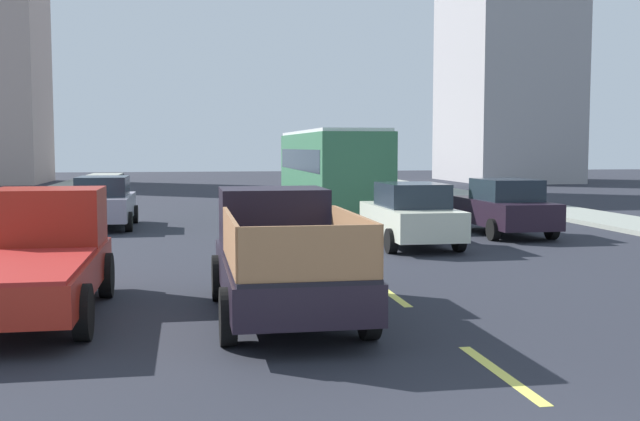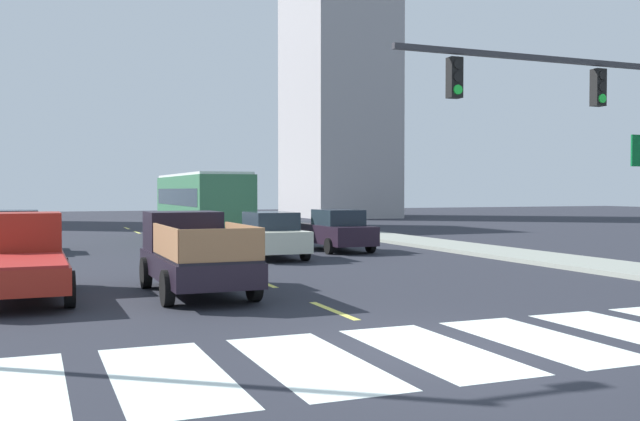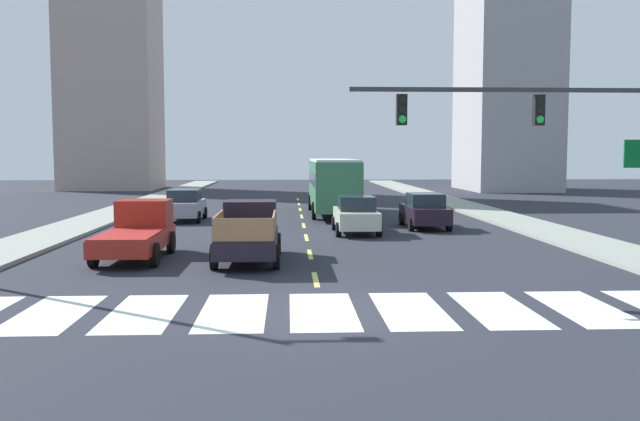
{
  "view_description": "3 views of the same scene",
  "coord_description": "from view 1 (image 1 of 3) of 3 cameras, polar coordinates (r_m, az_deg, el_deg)",
  "views": [
    {
      "loc": [
        -3.65,
        -4.38,
        2.69
      ],
      "look_at": [
        -0.7,
        12.49,
        1.26
      ],
      "focal_mm": 42.76,
      "sensor_mm": 36.0,
      "label": 1
    },
    {
      "loc": [
        -5.83,
        -9.72,
        2.52
      ],
      "look_at": [
        1.09,
        7.45,
        2.0
      ],
      "focal_mm": 40.2,
      "sensor_mm": 36.0,
      "label": 2
    },
    {
      "loc": [
        -0.8,
        -15.67,
        3.66
      ],
      "look_at": [
        0.3,
        7.57,
        1.72
      ],
      "focal_mm": 38.45,
      "sensor_mm": 36.0,
      "label": 3
    }
  ],
  "objects": [
    {
      "name": "pickup_stakebed",
      "position": [
        12.43,
        -2.9,
        -3.34
      ],
      "size": [
        2.18,
        5.2,
        1.96
      ],
      "rotation": [
        0.0,
        0.0,
        0.04
      ],
      "color": "black",
      "rests_on": "ground"
    },
    {
      "name": "lane_dash_6",
      "position": [
        38.65,
        -4.48,
        0.77
      ],
      "size": [
        0.16,
        2.4,
        0.01
      ],
      "primitive_type": "cube",
      "color": "#D8D354",
      "rests_on": "ground"
    },
    {
      "name": "lane_dash_7",
      "position": [
        43.62,
        -5.11,
        1.22
      ],
      "size": [
        0.16,
        2.4,
        0.01
      ],
      "primitive_type": "cube",
      "color": "#D8D354",
      "rests_on": "ground"
    },
    {
      "name": "lane_dash_0",
      "position": [
        9.53,
        13.34,
        -11.74
      ],
      "size": [
        0.16,
        2.4,
        0.01
      ],
      "primitive_type": "cube",
      "color": "#D8D354",
      "rests_on": "ground"
    },
    {
      "name": "pickup_dark",
      "position": [
        13.23,
        -20.44,
        -3.21
      ],
      "size": [
        2.18,
        5.2,
        1.96
      ],
      "rotation": [
        0.0,
        0.0,
        -0.02
      ],
      "color": "maroon",
      "rests_on": "ground"
    },
    {
      "name": "lane_dash_5",
      "position": [
        33.69,
        -3.67,
        0.19
      ],
      "size": [
        0.16,
        2.4,
        0.01
      ],
      "primitive_type": "cube",
      "color": "#D8D354",
      "rests_on": "ground"
    },
    {
      "name": "lane_dash_4",
      "position": [
        28.74,
        -2.58,
        -0.6
      ],
      "size": [
        0.16,
        2.4,
        0.01
      ],
      "primitive_type": "cube",
      "color": "#D8D354",
      "rests_on": "ground"
    },
    {
      "name": "sedan_mid",
      "position": [
        23.95,
        13.63,
        0.26
      ],
      "size": [
        2.02,
        4.4,
        1.72
      ],
      "rotation": [
        0.0,
        0.0,
        -0.02
      ],
      "color": "black",
      "rests_on": "ground"
    },
    {
      "name": "sedan_far",
      "position": [
        20.81,
        6.78,
        -0.3
      ],
      "size": [
        2.02,
        4.4,
        1.72
      ],
      "rotation": [
        0.0,
        0.0,
        -0.04
      ],
      "color": "beige",
      "rests_on": "ground"
    },
    {
      "name": "lane_dash_3",
      "position": [
        23.81,
        -1.04,
        -1.71
      ],
      "size": [
        0.16,
        2.4,
        0.01
      ],
      "primitive_type": "cube",
      "color": "#D8D354",
      "rests_on": "ground"
    },
    {
      "name": "sedan_near_right",
      "position": [
        26.33,
        -15.88,
        0.61
      ],
      "size": [
        2.02,
        4.4,
        1.72
      ],
      "rotation": [
        0.0,
        0.0,
        -0.03
      ],
      "color": "gray",
      "rests_on": "ground"
    },
    {
      "name": "city_bus",
      "position": [
        30.01,
        0.72,
        3.37
      ],
      "size": [
        2.72,
        10.8,
        3.32
      ],
      "rotation": [
        0.0,
        0.0,
        0.01
      ],
      "color": "#346F4A",
      "rests_on": "ground"
    },
    {
      "name": "lane_dash_1",
      "position": [
        14.13,
        5.27,
        -6.21
      ],
      "size": [
        0.16,
        2.4,
        0.01
      ],
      "primitive_type": "cube",
      "color": "#D8D354",
      "rests_on": "ground"
    },
    {
      "name": "lane_dash_2",
      "position": [
        18.93,
        1.3,
        -3.39
      ],
      "size": [
        0.16,
        2.4,
        0.01
      ],
      "primitive_type": "cube",
      "color": "#D8D354",
      "rests_on": "ground"
    }
  ]
}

